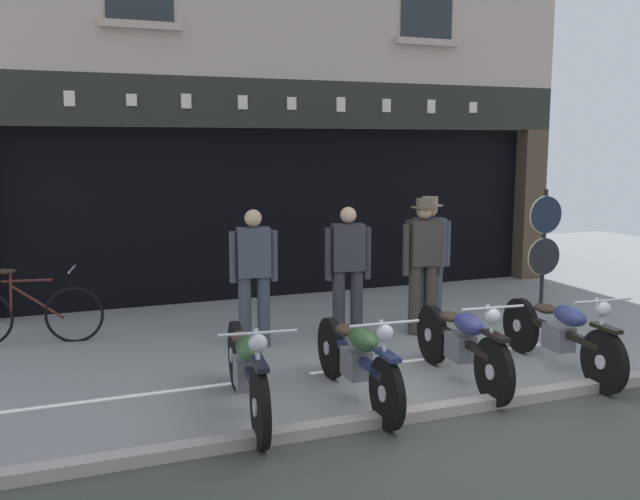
% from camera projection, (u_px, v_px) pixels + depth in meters
% --- Properties ---
extents(ground, '(21.38, 22.00, 0.18)m').
position_uv_depth(ground, '(555.00, 463.00, 5.34)').
color(ground, gray).
extents(shop_facade, '(9.68, 4.42, 6.15)m').
position_uv_depth(shop_facade, '(255.00, 182.00, 12.44)').
color(shop_facade, black).
rests_on(shop_facade, ground).
extents(motorcycle_left, '(0.62, 2.07, 0.93)m').
position_uv_depth(motorcycle_left, '(247.00, 368.00, 6.13)').
color(motorcycle_left, black).
rests_on(motorcycle_left, ground).
extents(motorcycle_center_left, '(0.62, 2.01, 0.91)m').
position_uv_depth(motorcycle_center_left, '(357.00, 358.00, 6.46)').
color(motorcycle_center_left, black).
rests_on(motorcycle_center_left, ground).
extents(motorcycle_center, '(0.62, 1.94, 0.91)m').
position_uv_depth(motorcycle_center, '(462.00, 342.00, 6.96)').
color(motorcycle_center, black).
rests_on(motorcycle_center, ground).
extents(motorcycle_center_right, '(0.62, 2.04, 0.90)m').
position_uv_depth(motorcycle_center_right, '(560.00, 333.00, 7.32)').
color(motorcycle_center_right, black).
rests_on(motorcycle_center_right, ground).
extents(salesman_left, '(0.55, 0.28, 1.62)m').
position_uv_depth(salesman_left, '(254.00, 272.00, 8.15)').
color(salesman_left, '#3D424C').
rests_on(salesman_left, ground).
extents(shopkeeper_center, '(0.55, 0.29, 1.63)m').
position_uv_depth(shopkeeper_center, '(348.00, 268.00, 8.37)').
color(shopkeeper_center, '#2D2D33').
rests_on(shopkeeper_center, ground).
extents(salesman_right, '(0.55, 0.33, 1.71)m').
position_uv_depth(salesman_right, '(429.00, 257.00, 8.84)').
color(salesman_right, '#3D424C').
rests_on(salesman_right, ground).
extents(assistant_far_right, '(0.56, 0.33, 1.70)m').
position_uv_depth(assistant_far_right, '(423.00, 260.00, 8.72)').
color(assistant_far_right, '#38332D').
rests_on(assistant_far_right, ground).
extents(tyre_sign_pole, '(0.56, 0.06, 1.71)m').
position_uv_depth(tyre_sign_pole, '(545.00, 237.00, 10.32)').
color(tyre_sign_pole, '#232328').
rests_on(tyre_sign_pole, ground).
extents(advert_board_near, '(0.71, 0.03, 1.04)m').
position_uv_depth(advert_board_near, '(132.00, 189.00, 10.12)').
color(advert_board_near, beige).
extents(advert_board_far, '(0.72, 0.03, 1.01)m').
position_uv_depth(advert_board_far, '(58.00, 186.00, 9.74)').
color(advert_board_far, silver).
extents(leaning_bicycle, '(1.69, 0.51, 0.93)m').
position_uv_depth(leaning_bicycle, '(28.00, 314.00, 8.35)').
color(leaning_bicycle, black).
rests_on(leaning_bicycle, ground).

